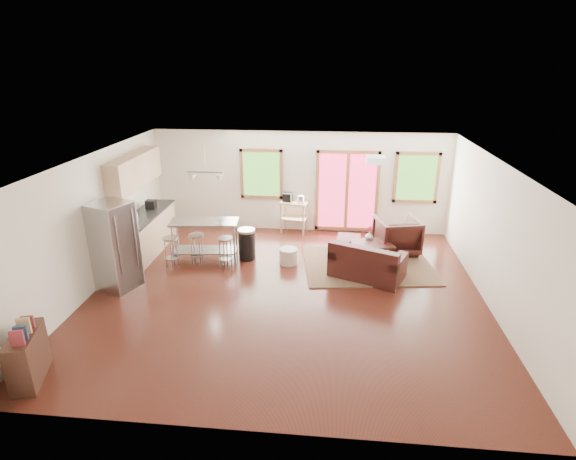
# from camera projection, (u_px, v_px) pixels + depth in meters

# --- Properties ---
(floor) EXTENTS (7.50, 7.00, 0.02)m
(floor) POSITION_uv_depth(u_px,v_px,m) (286.00, 293.00, 8.75)
(floor) COLOR black
(floor) RESTS_ON ground
(ceiling) EXTENTS (7.50, 7.00, 0.02)m
(ceiling) POSITION_uv_depth(u_px,v_px,m) (286.00, 161.00, 7.81)
(ceiling) COLOR white
(ceiling) RESTS_ON ground
(back_wall) EXTENTS (7.50, 0.02, 2.60)m
(back_wall) POSITION_uv_depth(u_px,v_px,m) (300.00, 182.00, 11.54)
(back_wall) COLOR silver
(back_wall) RESTS_ON ground
(left_wall) EXTENTS (0.02, 7.00, 2.60)m
(left_wall) POSITION_uv_depth(u_px,v_px,m) (92.00, 224.00, 8.63)
(left_wall) COLOR silver
(left_wall) RESTS_ON ground
(right_wall) EXTENTS (0.02, 7.00, 2.60)m
(right_wall) POSITION_uv_depth(u_px,v_px,m) (498.00, 238.00, 7.93)
(right_wall) COLOR silver
(right_wall) RESTS_ON ground
(front_wall) EXTENTS (7.50, 0.02, 2.60)m
(front_wall) POSITION_uv_depth(u_px,v_px,m) (254.00, 342.00, 5.02)
(front_wall) COLOR silver
(front_wall) RESTS_ON ground
(window_left) EXTENTS (1.10, 0.05, 1.30)m
(window_left) POSITION_uv_depth(u_px,v_px,m) (261.00, 174.00, 11.52)
(window_left) COLOR #2A4F19
(window_left) RESTS_ON back_wall
(french_doors) EXTENTS (1.60, 0.05, 2.10)m
(french_doors) POSITION_uv_depth(u_px,v_px,m) (347.00, 191.00, 11.46)
(french_doors) COLOR #A2203C
(french_doors) RESTS_ON back_wall
(window_right) EXTENTS (1.10, 0.05, 1.30)m
(window_right) POSITION_uv_depth(u_px,v_px,m) (416.00, 178.00, 11.16)
(window_right) COLOR #2A4F19
(window_right) RESTS_ON back_wall
(rug) EXTENTS (3.01, 2.46, 0.03)m
(rug) POSITION_uv_depth(u_px,v_px,m) (368.00, 264.00, 9.92)
(rug) COLOR #455738
(rug) RESTS_ON floor
(loveseat) EXTENTS (1.67, 1.34, 0.78)m
(loveseat) POSITION_uv_depth(u_px,v_px,m) (367.00, 264.00, 9.25)
(loveseat) COLOR black
(loveseat) RESTS_ON floor
(coffee_table) EXTENTS (1.19, 0.92, 0.42)m
(coffee_table) POSITION_uv_depth(u_px,v_px,m) (368.00, 246.00, 10.01)
(coffee_table) COLOR #311A12
(coffee_table) RESTS_ON floor
(armchair) EXTENTS (1.09, 1.05, 0.95)m
(armchair) POSITION_uv_depth(u_px,v_px,m) (397.00, 234.00, 10.41)
(armchair) COLOR black
(armchair) RESTS_ON floor
(ottoman) EXTENTS (0.59, 0.59, 0.36)m
(ottoman) POSITION_uv_depth(u_px,v_px,m) (348.00, 244.00, 10.59)
(ottoman) COLOR black
(ottoman) RESTS_ON floor
(pouf) EXTENTS (0.47, 0.47, 0.35)m
(pouf) POSITION_uv_depth(u_px,v_px,m) (289.00, 256.00, 9.94)
(pouf) COLOR beige
(pouf) RESTS_ON floor
(vase) EXTENTS (0.24, 0.24, 0.32)m
(vase) POSITION_uv_depth(u_px,v_px,m) (369.00, 235.00, 10.22)
(vase) COLOR silver
(vase) RESTS_ON coffee_table
(book) EXTENTS (0.22, 0.05, 0.29)m
(book) POSITION_uv_depth(u_px,v_px,m) (381.00, 236.00, 10.06)
(book) COLOR maroon
(book) RESTS_ON coffee_table
(cabinets) EXTENTS (0.64, 2.24, 2.30)m
(cabinets) POSITION_uv_depth(u_px,v_px,m) (143.00, 214.00, 10.31)
(cabinets) COLOR tan
(cabinets) RESTS_ON floor
(refrigerator) EXTENTS (0.90, 0.88, 1.76)m
(refrigerator) POSITION_uv_depth(u_px,v_px,m) (114.00, 246.00, 8.67)
(refrigerator) COLOR #B7BABC
(refrigerator) RESTS_ON floor
(island) EXTENTS (1.53, 0.74, 0.93)m
(island) POSITION_uv_depth(u_px,v_px,m) (205.00, 233.00, 9.95)
(island) COLOR #B7BABC
(island) RESTS_ON floor
(cup) EXTENTS (0.15, 0.13, 0.12)m
(cup) POSITION_uv_depth(u_px,v_px,m) (220.00, 219.00, 9.73)
(cup) COLOR white
(cup) RESTS_ON island
(bar_stool_a) EXTENTS (0.43, 0.43, 0.68)m
(bar_stool_a) POSITION_uv_depth(u_px,v_px,m) (171.00, 245.00, 9.69)
(bar_stool_a) COLOR #B7BABC
(bar_stool_a) RESTS_ON floor
(bar_stool_b) EXTENTS (0.33, 0.33, 0.70)m
(bar_stool_b) POSITION_uv_depth(u_px,v_px,m) (197.00, 242.00, 9.82)
(bar_stool_b) COLOR #B7BABC
(bar_stool_b) RESTS_ON floor
(bar_stool_c) EXTENTS (0.40, 0.40, 0.69)m
(bar_stool_c) POSITION_uv_depth(u_px,v_px,m) (225.00, 246.00, 9.64)
(bar_stool_c) COLOR #B7BABC
(bar_stool_c) RESTS_ON floor
(trash_can) EXTENTS (0.39, 0.39, 0.71)m
(trash_can) POSITION_uv_depth(u_px,v_px,m) (247.00, 244.00, 10.12)
(trash_can) COLOR black
(trash_can) RESTS_ON floor
(kitchen_cart) EXTENTS (0.76, 0.57, 1.05)m
(kitchen_cart) POSITION_uv_depth(u_px,v_px,m) (293.00, 206.00, 11.56)
(kitchen_cart) COLOR tan
(kitchen_cart) RESTS_ON floor
(bookshelf) EXTENTS (0.57, 0.90, 0.99)m
(bookshelf) POSITION_uv_depth(u_px,v_px,m) (27.00, 356.00, 6.26)
(bookshelf) COLOR #311A12
(bookshelf) RESTS_ON floor
(ceiling_flush) EXTENTS (0.35, 0.35, 0.12)m
(ceiling_flush) POSITION_uv_depth(u_px,v_px,m) (376.00, 160.00, 8.25)
(ceiling_flush) COLOR white
(ceiling_flush) RESTS_ON ceiling
(pendant_light) EXTENTS (0.80, 0.18, 0.79)m
(pendant_light) POSITION_uv_depth(u_px,v_px,m) (206.00, 177.00, 9.64)
(pendant_light) COLOR gray
(pendant_light) RESTS_ON ceiling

